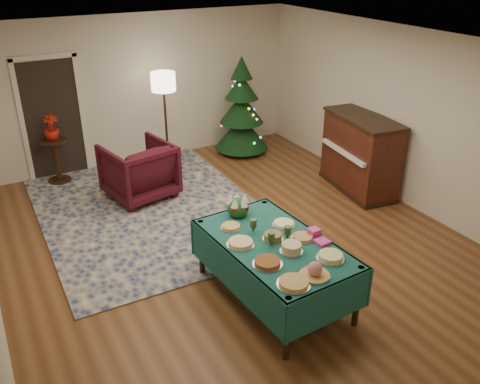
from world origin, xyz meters
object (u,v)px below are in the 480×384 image
floor_lamp (164,88)px  side_table (57,162)px  gift_box (314,233)px  potted_plant (52,133)px  armchair (139,168)px  piano (360,155)px  buffet_table (274,254)px  christmas_tree (242,111)px

floor_lamp → side_table: (-1.92, 0.31, -1.12)m
floor_lamp → gift_box: bearing=-88.9°
potted_plant → floor_lamp: bearing=-9.1°
gift_box → armchair: 3.55m
floor_lamp → piano: bearing=-44.9°
buffet_table → floor_lamp: 4.36m
christmas_tree → buffet_table: bearing=-114.5°
armchair → side_table: 1.65m
floor_lamp → christmas_tree: 1.70m
gift_box → christmas_tree: (1.49, 4.38, 0.05)m
armchair → side_table: (-1.06, 1.25, -0.13)m
gift_box → christmas_tree: christmas_tree is taller
floor_lamp → piano: floor_lamp is taller
floor_lamp → christmas_tree: (1.57, 0.02, -0.65)m
potted_plant → christmas_tree: (3.49, -0.28, -0.05)m
side_table → potted_plant: size_ratio=1.79×
side_table → piano: 5.17m
potted_plant → piano: bearing=-32.2°
side_table → christmas_tree: christmas_tree is taller
buffet_table → potted_plant: size_ratio=4.61×
potted_plant → piano: (4.37, -2.75, -0.27)m
armchair → side_table: size_ratio=1.31×
buffet_table → armchair: 3.35m
armchair → floor_lamp: size_ratio=0.58×
side_table → armchair: bearing=-49.8°
floor_lamp → side_table: bearing=170.9°
side_table → floor_lamp: bearing=-9.1°
armchair → floor_lamp: (0.86, 0.95, 0.99)m
floor_lamp → christmas_tree: christmas_tree is taller
buffet_table → floor_lamp: (0.37, 4.26, 0.90)m
side_table → christmas_tree: size_ratio=0.41×
gift_box → piano: 3.05m
potted_plant → christmas_tree: 3.50m
christmas_tree → piano: bearing=-70.4°
buffet_table → potted_plant: bearing=108.7°
piano → gift_box: bearing=-140.9°
gift_box → piano: (2.36, 1.92, -0.18)m
gift_box → armchair: (-0.94, 3.41, -0.29)m
side_table → christmas_tree: 3.54m
armchair → potted_plant: size_ratio=2.35×
floor_lamp → armchair: bearing=-132.3°
buffet_table → gift_box: gift_box is taller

